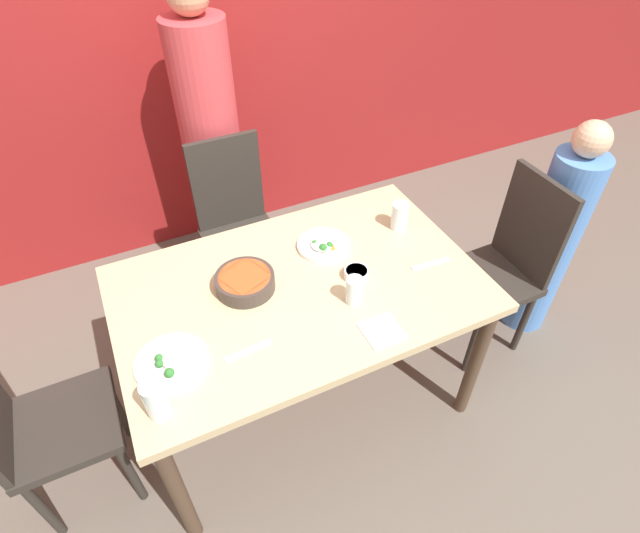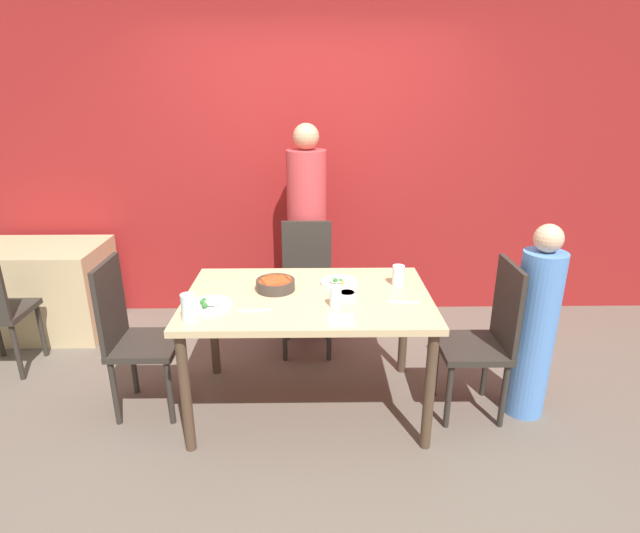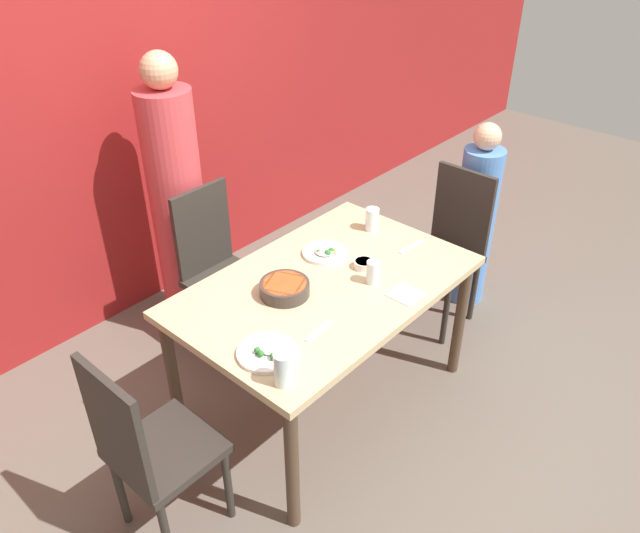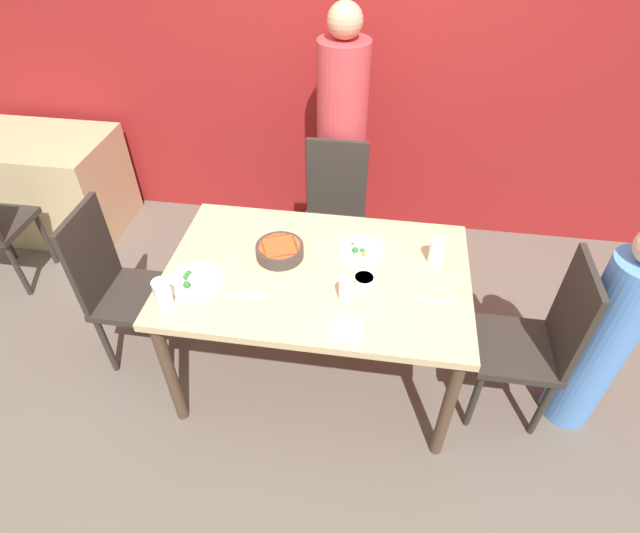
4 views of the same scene
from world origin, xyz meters
TOP-DOWN VIEW (x-y plane):
  - ground_plane at (0.00, 0.00)m, footprint 10.00×10.00m
  - wall_back at (0.00, 1.55)m, footprint 10.00×0.06m
  - dining_table at (0.00, 0.00)m, footprint 1.46×0.93m
  - chair_adult_spot at (-0.02, 0.81)m, footprint 0.40×0.40m
  - chair_child_spot at (1.08, -0.07)m, footprint 0.40×0.40m
  - chair_empty_left at (-1.08, -0.00)m, footprint 0.40×0.40m
  - person_adult at (-0.02, 1.13)m, footprint 0.31×0.31m
  - person_child at (1.37, -0.07)m, footprint 0.25×0.25m
  - bowl_curry at (-0.20, 0.08)m, footprint 0.24×0.24m
  - plate_rice_adult at (0.19, 0.17)m, footprint 0.23×0.23m
  - plate_rice_child at (-0.55, -0.17)m, footprint 0.26×0.26m
  - bowl_rice_small at (0.23, -0.06)m, footprint 0.10×0.10m
  - glass_water_tall at (0.56, 0.15)m, footprint 0.08×0.08m
  - glass_water_short at (-0.63, -0.34)m, footprint 0.08×0.08m
  - glass_water_center at (0.16, -0.17)m, footprint 0.07×0.07m
  - napkin_folded at (0.18, -0.35)m, footprint 0.14×0.14m
  - fork_steel at (0.55, -0.12)m, footprint 0.18×0.03m
  - spoon_steel at (-0.30, -0.22)m, footprint 0.18×0.03m
  - background_table at (-2.19, 1.11)m, footprint 1.00×0.67m

SIDE VIEW (x-z plane):
  - ground_plane at x=0.00m, z-range 0.00..0.00m
  - background_table at x=-2.19m, z-range 0.00..0.74m
  - chair_adult_spot at x=-0.02m, z-range 0.03..1.02m
  - chair_child_spot at x=1.08m, z-range 0.03..1.02m
  - chair_empty_left at x=-1.08m, z-range 0.03..1.02m
  - person_child at x=1.37m, z-range -0.04..1.18m
  - dining_table at x=0.00m, z-range 0.31..1.08m
  - napkin_folded at x=0.18m, z-range 0.78..0.78m
  - fork_steel at x=0.55m, z-range 0.78..0.78m
  - spoon_steel at x=-0.30m, z-range 0.78..0.78m
  - plate_rice_child at x=-0.55m, z-range 0.77..0.82m
  - person_adult at x=-0.02m, z-range -0.06..1.64m
  - plate_rice_adult at x=0.19m, z-range 0.77..0.82m
  - bowl_rice_small at x=0.23m, z-range 0.78..0.82m
  - bowl_curry at x=-0.20m, z-range 0.78..0.85m
  - glass_water_center at x=0.16m, z-range 0.78..0.90m
  - glass_water_tall at x=0.56m, z-range 0.78..0.91m
  - glass_water_short at x=-0.63m, z-range 0.78..0.93m
  - wall_back at x=0.00m, z-range 0.00..2.70m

